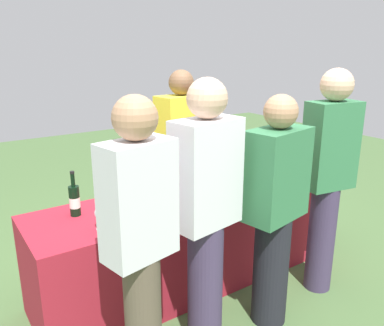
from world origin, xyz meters
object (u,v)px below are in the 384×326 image
(wine_bottle_4, at_px, (243,164))
(wine_bottle_2, at_px, (194,175))
(guest_1, at_px, (206,211))
(wine_bottle_5, at_px, (252,160))
(wine_glass_4, at_px, (284,167))
(wine_glass_3, at_px, (205,185))
(wine_glass_2, at_px, (133,199))
(wine_bottle_3, at_px, (210,168))
(wine_glass_0, at_px, (101,214))
(guest_3, at_px, (328,174))
(wine_bottle_1, at_px, (160,182))
(guest_2, at_px, (275,208))
(wine_glass_1, at_px, (114,205))
(guest_0, at_px, (140,240))
(server_pouring, at_px, (182,155))
(wine_bottle_0, at_px, (75,200))

(wine_bottle_4, bearing_deg, wine_bottle_2, -179.72)
(wine_bottle_4, xyz_separation_m, guest_1, (-0.92, -0.73, 0.05))
(wine_bottle_5, xyz_separation_m, wine_glass_4, (0.12, -0.27, -0.01))
(wine_glass_3, bearing_deg, wine_bottle_5, 21.03)
(wine_bottle_4, xyz_separation_m, wine_glass_2, (-1.11, -0.17, -0.02))
(wine_bottle_5, relative_size, wine_glass_2, 2.19)
(wine_bottle_3, height_order, wine_glass_0, wine_bottle_3)
(guest_1, height_order, guest_3, guest_3)
(wine_bottle_1, xyz_separation_m, guest_2, (0.36, -0.82, -0.01))
(wine_glass_1, bearing_deg, wine_glass_2, -1.88)
(wine_bottle_3, relative_size, wine_glass_1, 2.46)
(guest_0, bearing_deg, wine_bottle_3, 27.28)
(server_pouring, bearing_deg, guest_3, 104.42)
(wine_bottle_0, bearing_deg, wine_bottle_4, -0.89)
(wine_bottle_0, distance_m, wine_bottle_2, 0.94)
(wine_bottle_3, xyz_separation_m, wine_bottle_4, (0.31, -0.05, 0.00))
(wine_bottle_0, height_order, wine_glass_3, wine_bottle_0)
(wine_bottle_4, relative_size, wine_bottle_5, 1.07)
(wine_bottle_3, height_order, wine_glass_4, wine_bottle_3)
(wine_glass_2, xyz_separation_m, guest_2, (0.69, -0.62, -0.01))
(wine_bottle_2, relative_size, wine_bottle_3, 0.97)
(wine_bottle_0, height_order, guest_3, guest_3)
(wine_bottle_5, relative_size, wine_glass_4, 2.18)
(wine_bottle_0, xyz_separation_m, wine_glass_2, (0.33, -0.20, -0.00))
(server_pouring, bearing_deg, wine_bottle_3, 83.91)
(wine_glass_0, xyz_separation_m, guest_3, (1.54, -0.46, 0.09))
(wine_glass_1, bearing_deg, guest_2, -37.28)
(wine_bottle_5, bearing_deg, wine_bottle_0, -178.77)
(wine_bottle_2, bearing_deg, wine_glass_3, -104.15)
(wine_bottle_3, relative_size, wine_glass_2, 2.28)
(wine_bottle_5, xyz_separation_m, guest_3, (0.01, -0.79, 0.08))
(wine_bottle_1, height_order, wine_bottle_3, wine_bottle_3)
(wine_glass_4, xyz_separation_m, guest_0, (-1.66, -0.59, 0.05))
(wine_bottle_1, relative_size, guest_2, 0.19)
(wine_glass_4, bearing_deg, wine_glass_1, 178.25)
(wine_bottle_4, bearing_deg, guest_0, -149.64)
(wine_bottle_2, xyz_separation_m, wine_glass_2, (-0.62, -0.17, -0.01))
(wine_glass_1, relative_size, guest_3, 0.08)
(wine_bottle_5, bearing_deg, wine_glass_3, -158.97)
(wine_glass_4, bearing_deg, wine_glass_0, -177.95)
(guest_2, bearing_deg, wine_bottle_1, 103.38)
(wine_glass_4, bearing_deg, server_pouring, 131.44)
(wine_glass_3, bearing_deg, guest_0, -144.36)
(wine_bottle_0, distance_m, guest_1, 0.92)
(wine_glass_3, xyz_separation_m, wine_glass_4, (0.83, -0.00, -0.00))
(wine_glass_0, bearing_deg, wine_bottle_0, 101.95)
(wine_bottle_3, bearing_deg, wine_bottle_4, -8.73)
(wine_bottle_3, xyz_separation_m, wine_glass_0, (-1.07, -0.32, -0.02))
(guest_0, bearing_deg, wine_bottle_2, 31.15)
(wine_bottle_0, bearing_deg, wine_bottle_1, 0.41)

